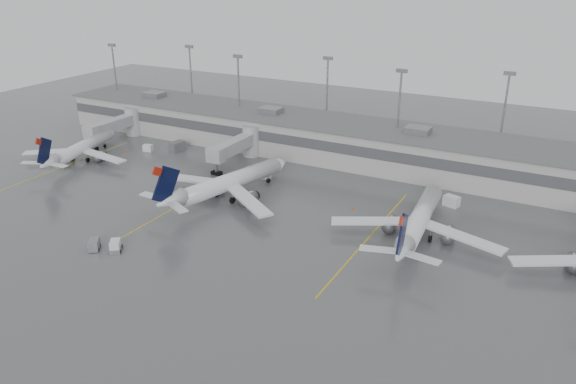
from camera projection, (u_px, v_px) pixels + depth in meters
The scene contains 18 objects.
ground at pixel (190, 280), 78.22m from camera, with size 260.00×260.00×0.00m, color #57575A.
terminal at pixel (349, 141), 123.87m from camera, with size 152.00×17.00×9.45m.
light_masts at pixel (361, 101), 125.57m from camera, with size 142.40×8.00×20.60m.
jet_bridge_left at pixel (121, 124), 138.15m from camera, with size 4.00×17.20×7.00m.
jet_bridge_right at pixel (241, 144), 122.92m from camera, with size 4.00×17.20×7.00m.
stand_markings at pixel (274, 216), 97.78m from camera, with size 105.25×40.00×0.01m.
jet_far_left at pixel (80, 149), 123.49m from camera, with size 24.36×27.63×9.08m.
jet_mid_left at pixel (226, 183), 103.35m from camera, with size 27.89×31.66×10.44m.
jet_mid_right at pixel (419, 220), 88.76m from camera, with size 27.49×30.91×10.00m.
baggage_tug at pixel (115, 247), 85.72m from camera, with size 2.89×3.11×1.72m.
baggage_cart at pixel (94, 244), 86.07m from camera, with size 2.68×2.92×1.64m.
gse_uld_a at pixel (148, 148), 130.55m from camera, with size 2.14×1.43×1.52m, color white.
gse_uld_b at pixel (266, 174), 114.27m from camera, with size 2.35×1.57×1.66m, color white.
gse_uld_c at pixel (451, 201), 101.30m from camera, with size 2.69×1.79×1.90m, color white.
gse_loader at pixel (177, 146), 130.50m from camera, with size 2.20×3.52×2.20m, color slate.
cone_a at pixel (124, 151), 129.52m from camera, with size 0.44×0.44×0.70m, color #FC4D05.
cone_b at pixel (248, 181), 112.07m from camera, with size 0.43×0.43×0.68m, color #FC4D05.
cone_c at pixel (353, 208), 100.08m from camera, with size 0.38×0.38×0.61m, color #FC4D05.
Camera 1 is at (43.94, -53.15, 41.25)m, focal length 35.00 mm.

